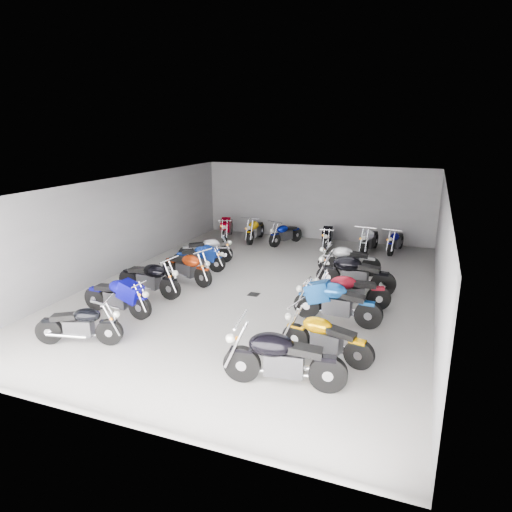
# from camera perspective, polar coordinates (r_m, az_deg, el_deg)

# --- Properties ---
(ground) EXTENTS (14.00, 14.00, 0.00)m
(ground) POSITION_cam_1_polar(r_m,az_deg,el_deg) (13.98, 0.46, -4.16)
(ground) COLOR #97958F
(ground) RESTS_ON ground
(wall_back) EXTENTS (10.00, 0.10, 3.20)m
(wall_back) POSITION_cam_1_polar(r_m,az_deg,el_deg) (20.09, 7.52, 6.65)
(wall_back) COLOR slate
(wall_back) RESTS_ON ground
(wall_left) EXTENTS (0.10, 14.00, 3.20)m
(wall_left) POSITION_cam_1_polar(r_m,az_deg,el_deg) (15.92, -16.68, 3.66)
(wall_left) COLOR slate
(wall_left) RESTS_ON ground
(wall_right) EXTENTS (0.10, 14.00, 3.20)m
(wall_right) POSITION_cam_1_polar(r_m,az_deg,el_deg) (12.72, 22.09, 0.14)
(wall_right) COLOR slate
(wall_right) RESTS_ON ground
(ceiling) EXTENTS (10.00, 14.00, 0.04)m
(ceiling) POSITION_cam_1_polar(r_m,az_deg,el_deg) (13.22, 0.49, 9.06)
(ceiling) COLOR black
(ceiling) RESTS_ON wall_back
(drain_grate) EXTENTS (0.32, 0.32, 0.01)m
(drain_grate) POSITION_cam_1_polar(r_m,az_deg,el_deg) (13.54, -0.28, -4.82)
(drain_grate) COLOR black
(drain_grate) RESTS_ON ground
(motorcycle_left_a) EXTENTS (1.94, 0.77, 0.88)m
(motorcycle_left_a) POSITION_cam_1_polar(r_m,az_deg,el_deg) (11.17, -21.16, -8.00)
(motorcycle_left_a) COLOR black
(motorcycle_left_a) RESTS_ON ground
(motorcycle_left_b) EXTENTS (2.13, 0.45, 0.94)m
(motorcycle_left_b) POSITION_cam_1_polar(r_m,az_deg,el_deg) (12.51, -16.91, -4.86)
(motorcycle_left_b) COLOR black
(motorcycle_left_b) RESTS_ON ground
(motorcycle_left_c) EXTENTS (2.20, 0.49, 0.97)m
(motorcycle_left_c) POSITION_cam_1_polar(r_m,az_deg,el_deg) (13.67, -13.17, -2.73)
(motorcycle_left_c) COLOR black
(motorcycle_left_c) RESTS_ON ground
(motorcycle_left_d) EXTENTS (2.07, 0.77, 0.94)m
(motorcycle_left_d) POSITION_cam_1_polar(r_m,az_deg,el_deg) (14.56, -8.64, -1.39)
(motorcycle_left_d) COLOR black
(motorcycle_left_d) RESTS_ON ground
(motorcycle_left_e) EXTENTS (1.91, 0.43, 0.84)m
(motorcycle_left_e) POSITION_cam_1_polar(r_m,az_deg,el_deg) (15.73, -7.09, -0.21)
(motorcycle_left_e) COLOR black
(motorcycle_left_e) RESTS_ON ground
(motorcycle_left_f) EXTENTS (1.90, 0.87, 0.88)m
(motorcycle_left_f) POSITION_cam_1_polar(r_m,az_deg,el_deg) (16.64, -6.24, 0.79)
(motorcycle_left_f) COLOR black
(motorcycle_left_f) RESTS_ON ground
(motorcycle_right_a) EXTENTS (2.38, 0.58, 1.05)m
(motorcycle_right_a) POSITION_cam_1_polar(r_m,az_deg,el_deg) (8.84, 3.35, -12.72)
(motorcycle_right_a) COLOR black
(motorcycle_right_a) RESTS_ON ground
(motorcycle_right_b) EXTENTS (2.07, 0.57, 0.91)m
(motorcycle_right_b) POSITION_cam_1_polar(r_m,az_deg,el_deg) (9.90, 8.68, -10.05)
(motorcycle_right_b) COLOR black
(motorcycle_right_b) RESTS_ON ground
(motorcycle_right_c) EXTENTS (2.28, 0.48, 1.00)m
(motorcycle_right_c) POSITION_cam_1_polar(r_m,az_deg,el_deg) (11.67, 9.98, -5.74)
(motorcycle_right_c) COLOR black
(motorcycle_right_c) RESTS_ON ground
(motorcycle_right_d) EXTENTS (2.07, 0.81, 0.94)m
(motorcycle_right_d) POSITION_cam_1_polar(r_m,az_deg,el_deg) (12.59, 11.69, -4.35)
(motorcycle_right_d) COLOR black
(motorcycle_right_d) RESTS_ON ground
(motorcycle_right_e) EXTENTS (2.39, 0.50, 1.05)m
(motorcycle_right_e) POSITION_cam_1_polar(r_m,az_deg,el_deg) (13.90, 12.19, -2.16)
(motorcycle_right_e) COLOR black
(motorcycle_right_e) RESTS_ON ground
(motorcycle_right_f) EXTENTS (2.09, 0.43, 0.92)m
(motorcycle_right_f) POSITION_cam_1_polar(r_m,az_deg,el_deg) (15.56, 11.45, -0.43)
(motorcycle_right_f) COLOR black
(motorcycle_right_f) RESTS_ON ground
(motorcycle_back_a) EXTENTS (0.71, 2.07, 0.93)m
(motorcycle_back_a) POSITION_cam_1_polar(r_m,az_deg,el_deg) (20.13, -3.60, 3.61)
(motorcycle_back_a) COLOR black
(motorcycle_back_a) RESTS_ON ground
(motorcycle_back_b) EXTENTS (0.44, 2.09, 0.92)m
(motorcycle_back_b) POSITION_cam_1_polar(r_m,az_deg,el_deg) (19.62, -0.10, 3.29)
(motorcycle_back_b) COLOR black
(motorcycle_back_b) RESTS_ON ground
(motorcycle_back_c) EXTENTS (0.91, 1.84, 0.86)m
(motorcycle_back_c) POSITION_cam_1_polar(r_m,az_deg,el_deg) (19.12, 3.69, 2.82)
(motorcycle_back_c) COLOR black
(motorcycle_back_c) RESTS_ON ground
(motorcycle_back_d) EXTENTS (0.44, 2.01, 0.88)m
(motorcycle_back_d) POSITION_cam_1_polar(r_m,az_deg,el_deg) (18.77, 9.06, 2.45)
(motorcycle_back_d) COLOR black
(motorcycle_back_d) RESTS_ON ground
(motorcycle_back_e) EXTENTS (0.51, 2.13, 0.94)m
(motorcycle_back_e) POSITION_cam_1_polar(r_m,az_deg,el_deg) (18.34, 14.01, 1.94)
(motorcycle_back_e) COLOR black
(motorcycle_back_e) RESTS_ON ground
(motorcycle_back_f) EXTENTS (0.51, 1.89, 0.84)m
(motorcycle_back_f) POSITION_cam_1_polar(r_m,az_deg,el_deg) (18.68, 17.05, 1.79)
(motorcycle_back_f) COLOR black
(motorcycle_back_f) RESTS_ON ground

